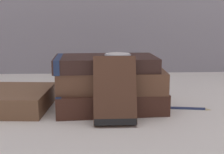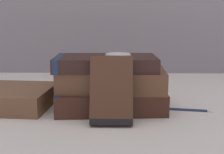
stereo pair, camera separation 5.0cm
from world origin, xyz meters
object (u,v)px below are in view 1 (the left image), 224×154
object	(u,v)px
book_flat_top	(105,63)
book_leaning_front	(115,93)
pocket_watch	(118,55)
book_flat_middle	(109,79)
reading_glasses	(76,91)
fountain_pen	(183,107)
book_side_left	(4,99)
book_flat_bottom	(108,99)

from	to	relation	value
book_flat_top	book_leaning_front	distance (m)	0.11
book_flat_top	pocket_watch	distance (m)	0.03
book_flat_middle	reading_glasses	xyz separation A→B (m)	(-0.09, 0.17, -0.07)
fountain_pen	book_flat_top	bearing A→B (deg)	-173.48
book_flat_middle	reading_glasses	size ratio (longest dim) A/B	2.10
book_leaning_front	pocket_watch	bearing A→B (deg)	82.78
book_side_left	pocket_watch	distance (m)	0.28
book_flat_middle	book_leaning_front	xyz separation A→B (m)	(0.01, -0.10, -0.01)
pocket_watch	book_flat_bottom	bearing A→B (deg)	178.99
book_flat_bottom	book_side_left	bearing A→B (deg)	172.01
book_side_left	reading_glasses	world-z (taller)	book_side_left
book_side_left	reading_glasses	bearing A→B (deg)	49.56
reading_glasses	fountain_pen	xyz separation A→B (m)	(0.25, -0.18, 0.00)
book_flat_middle	book_flat_bottom	bearing A→B (deg)	-128.15
book_flat_top	book_flat_bottom	bearing A→B (deg)	14.06
book_flat_bottom	fountain_pen	size ratio (longest dim) A/B	1.95
book_flat_bottom	reading_glasses	xyz separation A→B (m)	(-0.08, 0.17, -0.02)
book_flat_top	pocket_watch	xyz separation A→B (m)	(0.03, 0.00, 0.02)
book_flat_bottom	book_leaning_front	distance (m)	0.11
book_flat_middle	fountain_pen	bearing A→B (deg)	-4.02
book_side_left	book_flat_top	bearing A→B (deg)	0.10
reading_glasses	fountain_pen	bearing A→B (deg)	-39.80
pocket_watch	book_flat_middle	bearing A→B (deg)	165.24
book_flat_middle	book_leaning_front	world-z (taller)	book_leaning_front
book_flat_top	fountain_pen	size ratio (longest dim) A/B	1.79
reading_glasses	fountain_pen	distance (m)	0.31
fountain_pen	reading_glasses	bearing A→B (deg)	154.02
book_flat_bottom	pocket_watch	world-z (taller)	pocket_watch
book_leaning_front	book_side_left	bearing A→B (deg)	155.29
book_flat_bottom	fountain_pen	world-z (taller)	book_flat_bottom
book_flat_middle	book_leaning_front	size ratio (longest dim) A/B	1.79
pocket_watch	fountain_pen	bearing A→B (deg)	-4.24
book_leaning_front	pocket_watch	size ratio (longest dim) A/B	2.15
book_side_left	fountain_pen	distance (m)	0.41
book_flat_top	book_side_left	bearing A→B (deg)	173.73
book_flat_middle	book_side_left	world-z (taller)	book_flat_middle
book_leaning_front	reading_glasses	bearing A→B (deg)	108.97
book_flat_bottom	book_flat_top	size ratio (longest dim) A/B	1.09
book_flat_bottom	fountain_pen	bearing A→B (deg)	-8.00
book_leaning_front	book_flat_middle	bearing A→B (deg)	93.51
book_flat_bottom	book_flat_top	xyz separation A→B (m)	(-0.01, -0.00, 0.08)
book_flat_middle	reading_glasses	world-z (taller)	book_flat_middle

